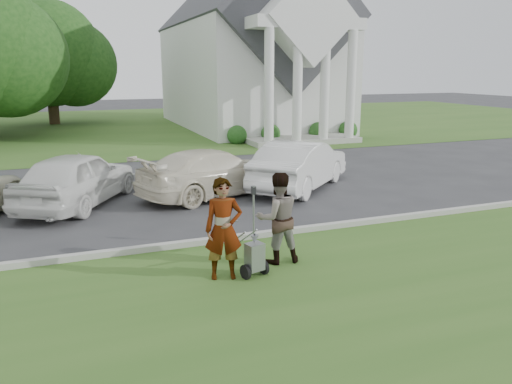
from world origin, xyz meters
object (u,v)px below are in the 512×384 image
car_b (77,178)px  car_c (214,172)px  striping_cart (254,257)px  church (250,39)px  car_d (300,165)px  person_right (278,219)px  parking_meter_near (254,208)px  tree_back (49,58)px  person_left (224,230)px

car_b → car_c: size_ratio=0.94×
striping_cart → church: bearing=55.3°
car_d → person_right: bearing=107.7°
striping_cart → parking_meter_near: 1.88m
striping_cart → car_b: (-3.06, 6.89, 0.42)m
parking_meter_near → car_b: car_b is taller
church → tree_back: (-13.01, 6.87, -1.21)m
parking_meter_near → car_d: (3.49, 4.79, -0.07)m
striping_cart → parking_meter_near: parking_meter_near is taller
tree_back → person_right: size_ratio=4.97×
tree_back → car_b: 25.01m
person_right → car_b: bearing=-55.1°
church → person_right: (-8.27, -24.16, -4.97)m
person_right → car_d: person_right is taller
church → car_b: church is taller
parking_meter_near → person_right: bearing=-85.2°
person_left → parking_meter_near: size_ratio=1.40×
church → car_b: 22.10m
person_right → car_d: (3.39, 5.96, -0.14)m
car_c → striping_cart: bearing=150.2°
car_c → car_b: bearing=65.9°
tree_back → car_c: size_ratio=1.86×
person_right → parking_meter_near: 1.17m
tree_back → car_c: bearing=-78.4°
church → person_right: 26.02m
church → striping_cart: 26.86m
church → car_d: 19.53m
parking_meter_near → car_c: size_ratio=0.28×
parking_meter_near → car_b: (-3.68, 5.19, -0.07)m
car_b → parking_meter_near: bearing=155.7°
person_left → car_d: size_ratio=0.40×
person_left → tree_back: bearing=108.2°
car_b → church: bearing=-93.8°
car_c → car_d: bearing=-112.9°
parking_meter_near → person_left: bearing=-127.5°
church → car_d: (-4.88, -18.20, -5.12)m
car_d → church: bearing=-57.6°
church → car_b: size_ratio=4.97×
car_c → car_d: size_ratio=1.03×
church → car_b: bearing=-124.1°
striping_cart → car_d: size_ratio=0.21×
church → parking_meter_near: 24.98m
person_left → person_right: bearing=29.0°
striping_cart → person_left: person_left is taller
parking_meter_near → tree_back: bearing=98.8°
church → car_c: 20.40m
person_right → car_c: size_ratio=0.37×
car_b → tree_back: bearing=-57.5°
car_c → church: bearing=-44.1°
parking_meter_near → car_c: (0.47, 4.92, -0.15)m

